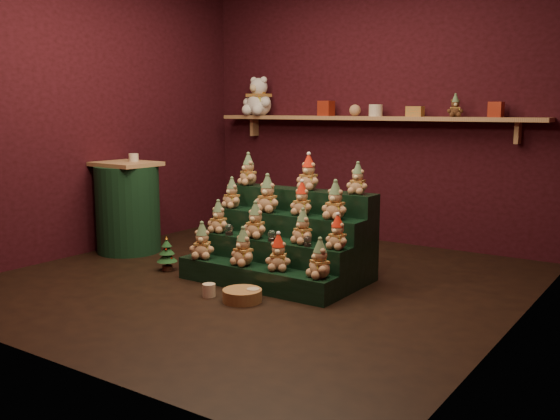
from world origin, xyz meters
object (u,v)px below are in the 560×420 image
Objects in this scene: wicker_basket at (242,295)px; white_bear at (259,91)px; snow_globe_c at (308,241)px; mini_christmas_tree at (167,254)px; brown_bear at (455,106)px; snow_globe_a at (229,229)px; side_table at (128,208)px; riser_tier_front at (254,278)px; mug_left at (209,290)px; snow_globe_b at (272,236)px; mug_right at (253,295)px.

wicker_basket is 0.53× the size of white_bear.
snow_globe_c reaches higher than wicker_basket.
brown_bear is at bearing 48.46° from mini_christmas_tree.
side_table is (-1.42, 0.18, 0.03)m from snow_globe_a.
mug_left is (-0.16, -0.36, -0.04)m from riser_tier_front.
brown_bear is (1.81, 2.04, 1.28)m from mini_christmas_tree.
snow_globe_b is at bearing -138.02° from brown_bear.
white_bear is at bearing 103.62° from mini_christmas_tree.
side_table is (-1.86, 0.18, 0.03)m from snow_globe_b.
snow_globe_c is (0.77, -0.00, -0.01)m from snow_globe_a.
snow_globe_a is 0.95× the size of mug_left.
mug_left is at bearing -55.58° from white_bear.
snow_globe_b is at bearing -45.23° from white_bear.
wicker_basket is (0.50, -0.47, -0.36)m from snow_globe_a.
mug_right is (0.34, 0.09, -0.00)m from mug_left.
side_table is 2.11m from mug_right.
brown_bear is (0.72, 2.37, 1.38)m from wicker_basket.
snow_globe_c is 0.87× the size of mug_right.
side_table is 9.34× the size of mug_right.
mug_left is at bearing -21.02° from side_table.
brown_bear is at bearing 6.15° from white_bear.
white_bear reaches higher than riser_tier_front.
snow_globe_c is at bearing 5.88° from mini_christmas_tree.
side_table is 0.94m from mini_christmas_tree.
white_bear reaches higher than snow_globe_b.
white_bear reaches higher than mini_christmas_tree.
mug_right is at bearing 15.24° from mug_left.
wicker_basket is (-0.27, -0.47, -0.36)m from snow_globe_c.
white_bear is (-1.85, 1.90, 1.19)m from snow_globe_c.
snow_globe_b reaches higher than snow_globe_c.
snow_globe_a is 0.44m from snow_globe_b.
snow_globe_a reaches higher than riser_tier_front.
snow_globe_b is (0.44, 0.00, -0.00)m from snow_globe_a.
riser_tier_front is 0.52m from snow_globe_a.
side_table reaches higher than snow_globe_c.
riser_tier_front is 14.28× the size of mug_left.
snow_globe_b is 0.60m from wicker_basket.
side_table is 2.92× the size of mini_christmas_tree.
snow_globe_c is at bearing -2.67° from side_table.
wicker_basket is at bearing -132.49° from brown_bear.
snow_globe_b is 0.57m from mug_right.
brown_bear is at bearing 35.11° from side_table.
snow_globe_a is at bearing 13.39° from mini_christmas_tree.
mug_left is 0.36m from mug_right.
mug_left is at bearing -67.04° from snow_globe_a.
snow_globe_a is 0.11× the size of side_table.
snow_globe_b is 0.10× the size of side_table.
mug_left is 3.15m from white_bear.
wicker_basket is (0.06, -0.47, -0.36)m from snow_globe_b.
wicker_basket is at bearing -119.61° from snow_globe_c.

